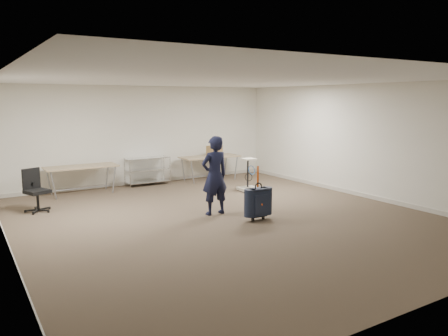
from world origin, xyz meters
TOP-DOWN VIEW (x-y plane):
  - ground at (0.00, 0.00)m, footprint 9.00×9.00m
  - room_shell at (0.00, 1.38)m, footprint 8.00×9.00m
  - folding_table_left at (-1.90, 3.95)m, footprint 1.80×0.75m
  - folding_table_right at (1.90, 3.95)m, footprint 1.80×0.75m
  - wire_shelf at (0.00, 4.20)m, footprint 1.22×0.47m
  - person at (-0.01, 0.41)m, footprint 0.61×0.40m
  - suitcase at (0.49, -0.47)m, footprint 0.41×0.24m
  - office_chair at (-3.19, 2.64)m, footprint 0.57×0.58m
  - equipment_cart at (1.97, 1.99)m, footprint 0.52×0.52m
  - cardboard_box at (2.04, 3.91)m, footprint 0.50×0.44m

SIDE VIEW (x-z plane):
  - ground at x=0.00m, z-range 0.00..0.00m
  - room_shell at x=0.00m, z-range -4.45..4.55m
  - equipment_cart at x=1.97m, z-range -0.21..0.67m
  - office_chair at x=-3.19m, z-range -0.18..0.75m
  - suitcase at x=0.49m, z-range -0.18..0.93m
  - wire_shelf at x=0.00m, z-range 0.04..0.84m
  - folding_table_left at x=-1.90m, z-range 0.31..1.04m
  - folding_table_right at x=1.90m, z-range 0.31..1.04m
  - person at x=-0.01m, z-range 0.00..1.67m
  - cardboard_box at x=2.04m, z-range 0.73..1.04m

